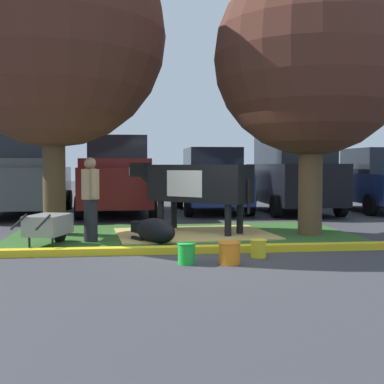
{
  "coord_description": "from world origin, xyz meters",
  "views": [
    {
      "loc": [
        -1.34,
        -9.12,
        1.48
      ],
      "look_at": [
        0.02,
        2.01,
        0.9
      ],
      "focal_mm": 48.46,
      "sensor_mm": 36.0,
      "label": 1
    }
  ],
  "objects_px": {
    "cow_holstein": "(195,184)",
    "sedan_silver": "(377,181)",
    "pickup_truck_black": "(28,177)",
    "calf_lying": "(154,231)",
    "wheelbarrow": "(49,225)",
    "shade_tree_left": "(52,34)",
    "shade_tree_right": "(312,58)",
    "person_handler": "(90,197)",
    "bucket_yellow": "(258,248)",
    "pickup_truck_maroon": "(118,177)",
    "sedan_blue": "(212,181)",
    "suv_black": "(292,172)",
    "bucket_orange": "(229,253)",
    "bucket_green": "(186,253)"
  },
  "relations": [
    {
      "from": "suv_black",
      "to": "sedan_silver",
      "type": "xyz_separation_m",
      "value": [
        2.86,
        0.15,
        -0.29
      ]
    },
    {
      "from": "calf_lying",
      "to": "pickup_truck_maroon",
      "type": "bearing_deg",
      "value": 97.33
    },
    {
      "from": "shade_tree_right",
      "to": "wheelbarrow",
      "type": "distance_m",
      "value": 6.28
    },
    {
      "from": "suv_black",
      "to": "sedan_silver",
      "type": "height_order",
      "value": "suv_black"
    },
    {
      "from": "shade_tree_left",
      "to": "sedan_silver",
      "type": "xyz_separation_m",
      "value": [
        9.5,
        4.55,
        -3.23
      ]
    },
    {
      "from": "bucket_yellow",
      "to": "sedan_blue",
      "type": "height_order",
      "value": "sedan_blue"
    },
    {
      "from": "shade_tree_right",
      "to": "calf_lying",
      "type": "height_order",
      "value": "shade_tree_right"
    },
    {
      "from": "shade_tree_right",
      "to": "bucket_orange",
      "type": "xyz_separation_m",
      "value": [
        -2.31,
        -2.95,
        -3.54
      ]
    },
    {
      "from": "bucket_orange",
      "to": "pickup_truck_maroon",
      "type": "bearing_deg",
      "value": 102.06
    },
    {
      "from": "bucket_yellow",
      "to": "pickup_truck_maroon",
      "type": "bearing_deg",
      "value": 106.54
    },
    {
      "from": "suv_black",
      "to": "cow_holstein",
      "type": "bearing_deg",
      "value": -128.82
    },
    {
      "from": "bucket_orange",
      "to": "shade_tree_left",
      "type": "bearing_deg",
      "value": 129.9
    },
    {
      "from": "bucket_orange",
      "to": "bucket_yellow",
      "type": "relative_size",
      "value": 1.18
    },
    {
      "from": "pickup_truck_maroon",
      "to": "sedan_blue",
      "type": "bearing_deg",
      "value": 0.61
    },
    {
      "from": "shade_tree_left",
      "to": "cow_holstein",
      "type": "relative_size",
      "value": 2.55
    },
    {
      "from": "person_handler",
      "to": "wheelbarrow",
      "type": "height_order",
      "value": "person_handler"
    },
    {
      "from": "shade_tree_right",
      "to": "bucket_orange",
      "type": "bearing_deg",
      "value": -128.06
    },
    {
      "from": "person_handler",
      "to": "sedan_blue",
      "type": "relative_size",
      "value": 0.37
    },
    {
      "from": "shade_tree_left",
      "to": "calf_lying",
      "type": "xyz_separation_m",
      "value": [
        2.05,
        -1.44,
        -3.98
      ]
    },
    {
      "from": "pickup_truck_black",
      "to": "pickup_truck_maroon",
      "type": "bearing_deg",
      "value": -0.22
    },
    {
      "from": "person_handler",
      "to": "bucket_yellow",
      "type": "bearing_deg",
      "value": -35.28
    },
    {
      "from": "shade_tree_right",
      "to": "person_handler",
      "type": "height_order",
      "value": "shade_tree_right"
    },
    {
      "from": "bucket_yellow",
      "to": "sedan_silver",
      "type": "xyz_separation_m",
      "value": [
        5.87,
        7.73,
        0.83
      ]
    },
    {
      "from": "shade_tree_left",
      "to": "shade_tree_right",
      "type": "xyz_separation_m",
      "value": [
        5.37,
        -0.71,
        -0.5
      ]
    },
    {
      "from": "calf_lying",
      "to": "sedan_silver",
      "type": "xyz_separation_m",
      "value": [
        7.46,
        5.99,
        0.75
      ]
    },
    {
      "from": "bucket_orange",
      "to": "bucket_yellow",
      "type": "height_order",
      "value": "bucket_orange"
    },
    {
      "from": "bucket_green",
      "to": "pickup_truck_black",
      "type": "height_order",
      "value": "pickup_truck_black"
    },
    {
      "from": "sedan_silver",
      "to": "bucket_green",
      "type": "bearing_deg",
      "value": -130.99
    },
    {
      "from": "cow_holstein",
      "to": "shade_tree_left",
      "type": "bearing_deg",
      "value": 177.55
    },
    {
      "from": "pickup_truck_maroon",
      "to": "suv_black",
      "type": "distance_m",
      "value": 5.44
    },
    {
      "from": "shade_tree_left",
      "to": "bucket_orange",
      "type": "bearing_deg",
      "value": -50.1
    },
    {
      "from": "pickup_truck_maroon",
      "to": "cow_holstein",
      "type": "bearing_deg",
      "value": -70.68
    },
    {
      "from": "bucket_orange",
      "to": "pickup_truck_black",
      "type": "bearing_deg",
      "value": 117.79
    },
    {
      "from": "bucket_green",
      "to": "cow_holstein",
      "type": "bearing_deg",
      "value": 80.54
    },
    {
      "from": "calf_lying",
      "to": "wheelbarrow",
      "type": "xyz_separation_m",
      "value": [
        -1.93,
        -0.14,
        0.15
      ]
    },
    {
      "from": "cow_holstein",
      "to": "sedan_silver",
      "type": "height_order",
      "value": "sedan_silver"
    },
    {
      "from": "pickup_truck_black",
      "to": "suv_black",
      "type": "bearing_deg",
      "value": -3.73
    },
    {
      "from": "calf_lying",
      "to": "pickup_truck_maroon",
      "type": "relative_size",
      "value": 0.24
    },
    {
      "from": "pickup_truck_maroon",
      "to": "sedan_blue",
      "type": "height_order",
      "value": "pickup_truck_maroon"
    },
    {
      "from": "pickup_truck_black",
      "to": "sedan_silver",
      "type": "height_order",
      "value": "pickup_truck_black"
    },
    {
      "from": "wheelbarrow",
      "to": "bucket_yellow",
      "type": "distance_m",
      "value": 3.86
    },
    {
      "from": "bucket_yellow",
      "to": "person_handler",
      "type": "bearing_deg",
      "value": 144.72
    },
    {
      "from": "cow_holstein",
      "to": "sedan_blue",
      "type": "xyz_separation_m",
      "value": [
        1.18,
        5.08,
        -0.1
      ]
    },
    {
      "from": "wheelbarrow",
      "to": "cow_holstein",
      "type": "bearing_deg",
      "value": 26.79
    },
    {
      "from": "sedan_blue",
      "to": "sedan_silver",
      "type": "height_order",
      "value": "same"
    },
    {
      "from": "wheelbarrow",
      "to": "sedan_blue",
      "type": "bearing_deg",
      "value": 58.11
    },
    {
      "from": "shade_tree_right",
      "to": "bucket_orange",
      "type": "relative_size",
      "value": 16.84
    },
    {
      "from": "sedan_blue",
      "to": "suv_black",
      "type": "bearing_deg",
      "value": -12.58
    },
    {
      "from": "shade_tree_right",
      "to": "cow_holstein",
      "type": "height_order",
      "value": "shade_tree_right"
    },
    {
      "from": "bucket_green",
      "to": "sedan_silver",
      "type": "bearing_deg",
      "value": 49.01
    }
  ]
}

